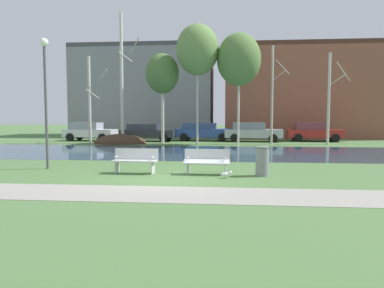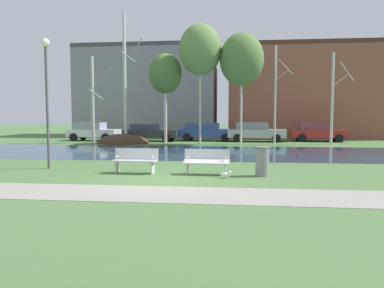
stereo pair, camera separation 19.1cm
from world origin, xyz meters
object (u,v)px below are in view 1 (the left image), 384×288
object	(u,v)px
parked_wagon_fourth_silver	(252,131)
parked_suv_fifth_red	(313,131)
parked_van_nearest_white	(89,131)
streetlamp	(45,81)
bench_left	(135,160)
seagull	(226,174)
trash_bin	(262,161)
parked_hatch_third_blue	(203,131)
parked_sedan_second_dark	(147,132)
bench_right	(207,161)

from	to	relation	value
parked_wagon_fourth_silver	parked_suv_fifth_red	distance (m)	4.93
parked_van_nearest_white	parked_wagon_fourth_silver	xyz separation A→B (m)	(13.24, 0.36, 0.01)
streetlamp	parked_suv_fifth_red	bearing A→B (deg)	50.64
bench_left	parked_van_nearest_white	size ratio (longest dim) A/B	0.39
seagull	streetlamp	distance (m)	7.72
bench_left	streetlamp	size ratio (longest dim) A/B	0.33
bench_left	trash_bin	world-z (taller)	trash_bin
bench_left	parked_suv_fifth_red	size ratio (longest dim) A/B	0.38
trash_bin	parked_suv_fifth_red	size ratio (longest dim) A/B	0.23
parked_hatch_third_blue	parked_wagon_fourth_silver	world-z (taller)	parked_wagon_fourth_silver
bench_left	parked_suv_fifth_red	bearing A→B (deg)	59.93
parked_hatch_third_blue	parked_suv_fifth_red	world-z (taller)	parked_suv_fifth_red
seagull	bench_left	bearing A→B (deg)	166.70
trash_bin	parked_wagon_fourth_silver	xyz separation A→B (m)	(0.79, 17.02, 0.28)
bench_left	parked_wagon_fourth_silver	xyz separation A→B (m)	(5.23, 16.84, 0.32)
parked_sedan_second_dark	parked_wagon_fourth_silver	xyz separation A→B (m)	(8.41, 0.38, 0.05)
trash_bin	streetlamp	size ratio (longest dim) A/B	0.20
bench_right	parked_sedan_second_dark	world-z (taller)	parked_sedan_second_dark
bench_right	parked_sedan_second_dark	xyz separation A→B (m)	(-5.72, 16.46, 0.27)
bench_left	streetlamp	distance (m)	4.68
bench_left	parked_sedan_second_dark	size ratio (longest dim) A/B	0.36
seagull	parked_wagon_fourth_silver	distance (m)	17.73
parked_van_nearest_white	parked_hatch_third_blue	bearing A→B (deg)	5.04
parked_sedan_second_dark	parked_wagon_fourth_silver	distance (m)	8.42
trash_bin	parked_van_nearest_white	distance (m)	20.80
bench_right	parked_suv_fifth_red	bearing A→B (deg)	66.57
bench_right	parked_suv_fifth_red	size ratio (longest dim) A/B	0.38
bench_left	parked_sedan_second_dark	world-z (taller)	parked_sedan_second_dark
streetlamp	parked_van_nearest_white	world-z (taller)	streetlamp
parked_suv_fifth_red	parked_hatch_third_blue	bearing A→B (deg)	-178.76
bench_left	parked_hatch_third_blue	world-z (taller)	parked_hatch_third_blue
parked_van_nearest_white	parked_hatch_third_blue	world-z (taller)	parked_van_nearest_white
seagull	streetlamp	world-z (taller)	streetlamp
parked_van_nearest_white	parked_sedan_second_dark	size ratio (longest dim) A/B	0.95
streetlamp	bench_left	bearing A→B (deg)	-11.40
seagull	parked_suv_fifth_red	bearing A→B (deg)	69.32
parked_wagon_fourth_silver	parked_suv_fifth_red	size ratio (longest dim) A/B	1.07
parked_hatch_third_blue	parked_suv_fifth_red	size ratio (longest dim) A/B	1.11
bench_right	parked_wagon_fourth_silver	distance (m)	17.05
trash_bin	parked_wagon_fourth_silver	size ratio (longest dim) A/B	0.22
parked_wagon_fourth_silver	trash_bin	bearing A→B (deg)	-92.66
bench_right	parked_van_nearest_white	world-z (taller)	parked_van_nearest_white
bench_left	parked_hatch_third_blue	bearing A→B (deg)	85.75
streetlamp	parked_hatch_third_blue	distance (m)	17.46
bench_left	parked_wagon_fourth_silver	world-z (taller)	parked_wagon_fourth_silver
bench_left	parked_van_nearest_white	bearing A→B (deg)	115.93
bench_left	parked_suv_fifth_red	xyz separation A→B (m)	(10.12, 17.48, 0.32)
trash_bin	parked_sedan_second_dark	distance (m)	18.31
bench_right	parked_hatch_third_blue	size ratio (longest dim) A/B	0.34
bench_right	trash_bin	bearing A→B (deg)	-5.48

